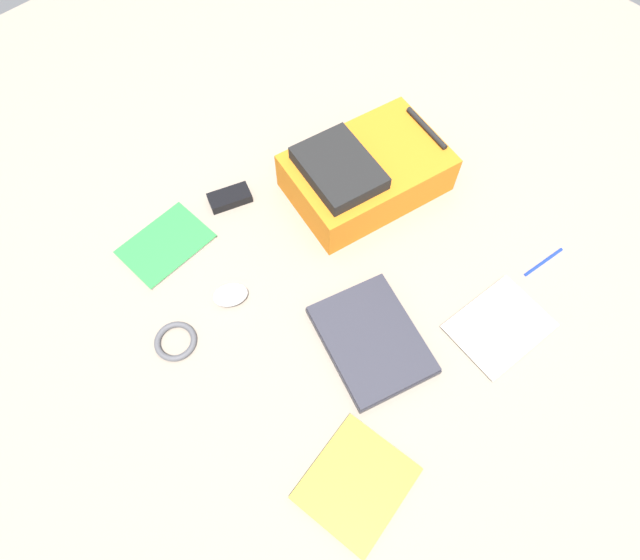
% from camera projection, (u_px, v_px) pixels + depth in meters
% --- Properties ---
extents(ground_plane, '(3.38, 3.38, 0.00)m').
position_uv_depth(ground_plane, '(333.00, 280.00, 1.48)').
color(ground_plane, gray).
extents(backpack, '(0.39, 0.50, 0.17)m').
position_uv_depth(backpack, '(364.00, 173.00, 1.56)').
color(backpack, orange).
rests_on(backpack, ground_plane).
extents(laptop, '(0.37, 0.32, 0.03)m').
position_uv_depth(laptop, '(372.00, 340.00, 1.38)').
color(laptop, '#24242C').
rests_on(laptop, ground_plane).
extents(book_comic, '(0.22, 0.27, 0.01)m').
position_uv_depth(book_comic, '(499.00, 326.00, 1.41)').
color(book_comic, silver).
rests_on(book_comic, ground_plane).
extents(book_red, '(0.25, 0.27, 0.02)m').
position_uv_depth(book_red, '(356.00, 484.00, 1.22)').
color(book_red, silver).
rests_on(book_red, ground_plane).
extents(book_manual, '(0.19, 0.25, 0.01)m').
position_uv_depth(book_manual, '(166.00, 245.00, 1.53)').
color(book_manual, silver).
rests_on(book_manual, ground_plane).
extents(computer_mouse, '(0.10, 0.12, 0.04)m').
position_uv_depth(computer_mouse, '(230.00, 295.00, 1.43)').
color(computer_mouse, silver).
rests_on(computer_mouse, ground_plane).
extents(cable_coil, '(0.11, 0.11, 0.02)m').
position_uv_depth(cable_coil, '(176.00, 341.00, 1.39)').
color(cable_coil, '#4C4C51').
rests_on(cable_coil, ground_plane).
extents(power_brick, '(0.10, 0.14, 0.03)m').
position_uv_depth(power_brick, '(230.00, 198.00, 1.59)').
color(power_brick, black).
rests_on(power_brick, ground_plane).
extents(pen_black, '(0.03, 0.15, 0.01)m').
position_uv_depth(pen_black, '(544.00, 261.00, 1.50)').
color(pen_black, '#1933B2').
rests_on(pen_black, ground_plane).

